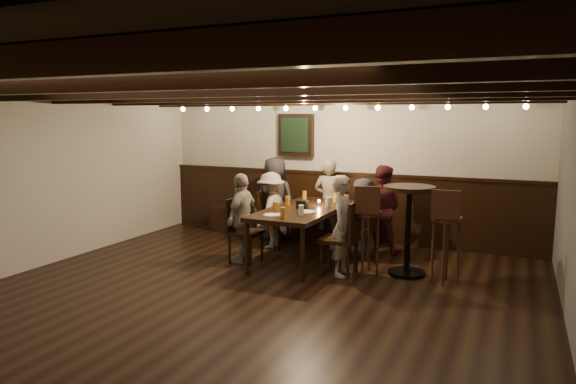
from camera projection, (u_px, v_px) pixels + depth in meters
The scene contains 27 objects.
room at pixel (296, 184), 7.59m from camera, with size 7.00×7.00×7.00m.
dining_table at pixel (304, 212), 7.34m from camera, with size 0.93×2.04×0.76m.
chair_left_near at pixel (273, 230), 8.11m from camera, with size 0.41×0.41×0.90m.
chair_left_far at pixel (245, 243), 7.30m from camera, with size 0.42×0.42×0.91m.
chair_right_near at pixel (361, 239), 7.51m from camera, with size 0.42×0.42×0.93m.
chair_right_far at pixel (341, 252), 6.70m from camera, with size 0.45×0.45×0.98m.
person_bench_left at pixel (275, 199), 8.53m from camera, with size 0.69×0.45×1.40m, color #272629.
person_bench_centre at pixel (329, 202), 8.29m from camera, with size 0.51×0.33×1.40m, color gray.
person_bench_right at pixel (381, 209), 7.79m from camera, with size 0.65×0.51×1.34m, color #541D23.
person_left_near at pixel (271, 210), 8.07m from camera, with size 0.78×0.45×1.20m, color gray.
person_left_far at pixel (242, 218), 7.26m from camera, with size 0.75×0.31×1.27m, color gray.
person_right_near at pixel (363, 219), 7.45m from camera, with size 0.58×0.38×1.18m, color #2B2B2E.
person_right_far at pixel (343, 226), 6.64m from camera, with size 0.48×0.31×1.32m, color #A29A89.
pint_a at pixel (305, 195), 8.07m from camera, with size 0.07×0.07×0.14m, color #BF7219.
pint_b at pixel (335, 198), 7.81m from camera, with size 0.07×0.07×0.14m, color #BF7219.
pint_c at pixel (287, 201), 7.54m from camera, with size 0.07×0.07×0.14m, color #BF7219.
pint_d at pixel (328, 202), 7.38m from camera, with size 0.07×0.07×0.14m, color silver.
pint_e at pixel (276, 207), 7.01m from camera, with size 0.07×0.07×0.14m, color #BF7219.
pint_f at pixel (301, 210), 6.75m from camera, with size 0.07×0.07×0.14m, color silver.
pint_g at pixel (283, 213), 6.59m from camera, with size 0.07×0.07×0.14m, color #BF7219.
plate_near at pixel (272, 215), 6.77m from camera, with size 0.24×0.24×0.01m, color white.
plate_far at pixel (307, 212), 6.99m from camera, with size 0.24×0.24×0.01m, color white.
condiment_caddy at pixel (302, 204), 7.28m from camera, with size 0.15×0.10×0.12m, color black.
candle at pixel (319, 204), 7.55m from camera, with size 0.05×0.05×0.05m, color beige.
high_top_table at pixel (408, 217), 6.64m from camera, with size 0.66×0.66×1.17m.
bar_stool_left at pixel (366, 241), 6.70m from camera, with size 0.40×0.42×1.19m.
bar_stool_right at pixel (446, 248), 6.34m from camera, with size 0.38×0.38×1.19m.
Camera 1 is at (2.72, -4.69, 2.05)m, focal length 32.00 mm.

